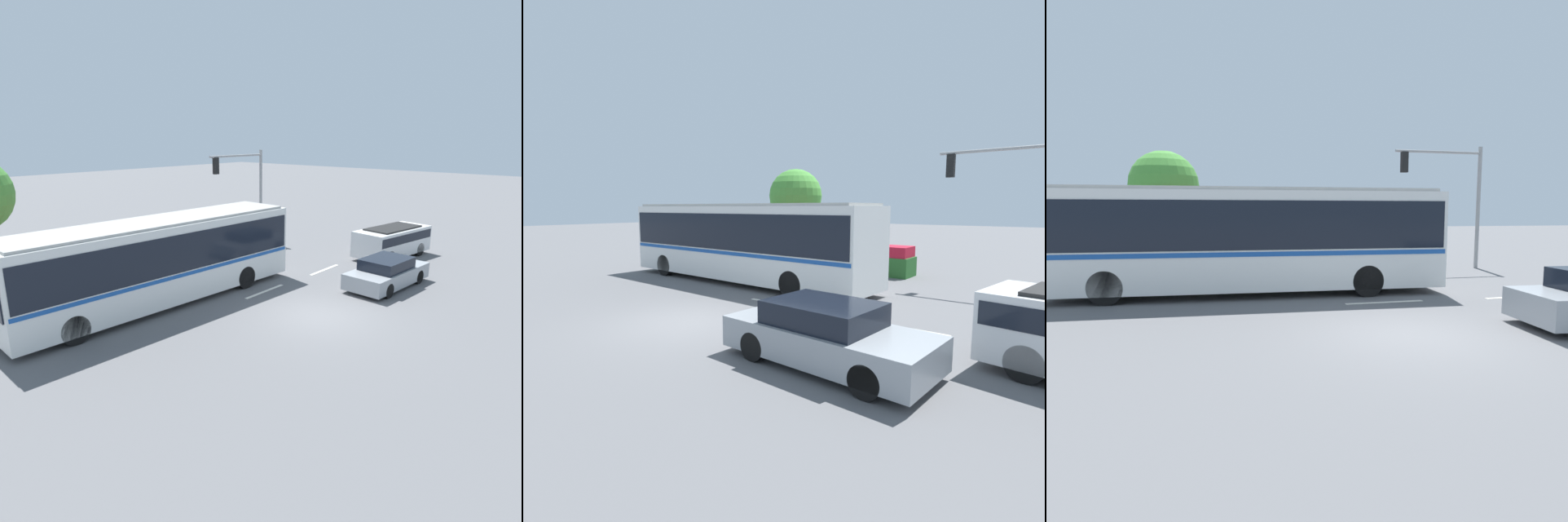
{
  "view_description": "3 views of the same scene",
  "coord_description": "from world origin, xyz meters",
  "views": [
    {
      "loc": [
        -13.45,
        -8.87,
        6.59
      ],
      "look_at": [
        0.47,
        3.23,
        1.44
      ],
      "focal_mm": 31.32,
      "sensor_mm": 36.0,
      "label": 1
    },
    {
      "loc": [
        9.11,
        -7.42,
        3.25
      ],
      "look_at": [
        1.05,
        3.17,
        1.5
      ],
      "focal_mm": 28.14,
      "sensor_mm": 36.0,
      "label": 2
    },
    {
      "loc": [
        -4.12,
        -8.5,
        2.62
      ],
      "look_at": [
        -1.2,
        5.04,
        1.08
      ],
      "focal_mm": 29.74,
      "sensor_mm": 36.0,
      "label": 3
    }
  ],
  "objects": [
    {
      "name": "lane_stripe_near",
      "position": [
        5.21,
        3.1,
        0.01
      ],
      "size": [
        2.4,
        0.16,
        0.01
      ],
      "primitive_type": "cube",
      "color": "silver",
      "rests_on": "ground"
    },
    {
      "name": "suv_left_lane",
      "position": [
        9.82,
        1.74,
        0.98
      ],
      "size": [
        5.0,
        2.64,
        1.68
      ],
      "rotation": [
        0.0,
        0.0,
        -0.15
      ],
      "color": "silver",
      "rests_on": "ground"
    },
    {
      "name": "ground_plane",
      "position": [
        0.0,
        0.0,
        0.0
      ],
      "size": [
        140.0,
        140.0,
        0.0
      ],
      "primitive_type": "plane",
      "color": "#5B5B5E"
    },
    {
      "name": "flowering_hedge",
      "position": [
        -1.87,
        11.09,
        0.7
      ],
      "size": [
        8.65,
        1.37,
        1.42
      ],
      "color": "#286028",
      "rests_on": "ground"
    },
    {
      "name": "sedan_foreground",
      "position": [
        4.87,
        -0.4,
        0.63
      ],
      "size": [
        4.54,
        2.15,
        1.33
      ],
      "rotation": [
        0.0,
        0.0,
        -0.07
      ],
      "color": "gray",
      "rests_on": "ground"
    },
    {
      "name": "traffic_light_pole",
      "position": [
        6.94,
        9.88,
        3.76
      ],
      "size": [
        4.33,
        0.24,
        5.68
      ],
      "rotation": [
        0.0,
        0.0,
        3.14
      ],
      "color": "gray",
      "rests_on": "ground"
    },
    {
      "name": "lane_stripe_mid",
      "position": [
        0.75,
        3.25,
        0.01
      ],
      "size": [
        2.4,
        0.16,
        0.01
      ],
      "primitive_type": "cube",
      "color": "silver",
      "rests_on": "ground"
    },
    {
      "name": "city_bus",
      "position": [
        -2.96,
        5.53,
        1.93
      ],
      "size": [
        12.45,
        3.11,
        3.4
      ],
      "rotation": [
        0.0,
        0.0,
        3.1
      ],
      "color": "silver",
      "rests_on": "ground"
    }
  ]
}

